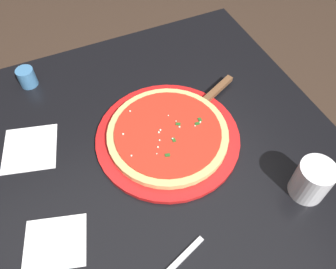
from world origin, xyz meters
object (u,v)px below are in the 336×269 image
object	(u,v)px
pizza	(168,134)
napkin_folded_right	(30,148)
serving_plate	(168,138)
pizza_server	(208,98)
cup_tall_drink	(312,180)
napkin_loose_left	(55,243)
cup_small_sauce	(27,77)

from	to	relation	value
pizza	napkin_folded_right	xyz separation A→B (m)	(-0.33, 0.12, -0.02)
serving_plate	pizza	distance (m)	0.02
pizza_server	napkin_folded_right	xyz separation A→B (m)	(-0.49, 0.05, -0.02)
serving_plate	cup_tall_drink	world-z (taller)	cup_tall_drink
cup_tall_drink	serving_plate	bearing A→B (deg)	130.87
pizza_server	napkin_loose_left	distance (m)	0.54
cup_tall_drink	napkin_loose_left	size ratio (longest dim) A/B	0.75
pizza	napkin_folded_right	distance (m)	0.36
napkin_folded_right	napkin_loose_left	xyz separation A→B (m)	(0.00, -0.27, 0.00)
pizza	pizza_server	size ratio (longest dim) A/B	1.43
cup_tall_drink	cup_small_sauce	bearing A→B (deg)	130.12
cup_small_sauce	cup_tall_drink	bearing A→B (deg)	-49.88
pizza	napkin_folded_right	bearing A→B (deg)	160.69
cup_tall_drink	cup_small_sauce	distance (m)	0.81
serving_plate	napkin_folded_right	world-z (taller)	serving_plate
serving_plate	cup_tall_drink	bearing A→B (deg)	-49.13
serving_plate	napkin_loose_left	distance (m)	0.36
cup_small_sauce	napkin_loose_left	distance (m)	0.51
pizza	pizza_server	xyz separation A→B (m)	(0.16, 0.07, -0.00)
pizza	cup_tall_drink	bearing A→B (deg)	-49.13
serving_plate	cup_small_sauce	bearing A→B (deg)	129.54
cup_tall_drink	napkin_loose_left	distance (m)	0.58
pizza	cup_tall_drink	xyz separation A→B (m)	(0.23, -0.27, 0.03)
pizza_server	napkin_folded_right	size ratio (longest dim) A/B	1.56
pizza_server	serving_plate	bearing A→B (deg)	-155.28
pizza	napkin_loose_left	world-z (taller)	pizza
pizza_server	cup_tall_drink	bearing A→B (deg)	-77.48
cup_tall_drink	cup_small_sauce	world-z (taller)	cup_tall_drink
napkin_loose_left	cup_small_sauce	bearing A→B (deg)	85.43
serving_plate	napkin_folded_right	xyz separation A→B (m)	(-0.33, 0.12, -0.00)
napkin_folded_right	cup_tall_drink	bearing A→B (deg)	-34.23
napkin_loose_left	pizza	bearing A→B (deg)	24.58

